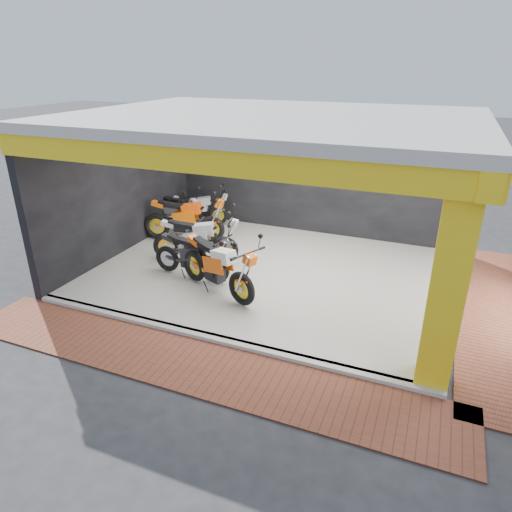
{
  "coord_description": "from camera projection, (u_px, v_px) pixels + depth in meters",
  "views": [
    {
      "loc": [
        3.43,
        -7.22,
        4.73
      ],
      "look_at": [
        0.04,
        0.97,
        0.9
      ],
      "focal_mm": 32.0,
      "sensor_mm": 36.0,
      "label": 1
    }
  ],
  "objects": [
    {
      "name": "header_beam_front",
      "position": [
        205.0,
        160.0,
        7.05
      ],
      "size": [
        8.4,
        0.3,
        0.4
      ],
      "primitive_type": "cube",
      "color": "yellow",
      "rests_on": "corner_column"
    },
    {
      "name": "floor_kerb",
      "position": [
        212.0,
        338.0,
        8.32
      ],
      "size": [
        8.0,
        0.2,
        0.1
      ],
      "primitive_type": "cube",
      "color": "silver",
      "rests_on": "ground"
    },
    {
      "name": "showroom_floor",
      "position": [
        271.0,
        273.0,
        10.88
      ],
      "size": [
        8.0,
        6.0,
        0.1
      ],
      "primitive_type": "cube",
      "color": "silver",
      "rests_on": "ground"
    },
    {
      "name": "header_beam_right",
      "position": [
        481.0,
        146.0,
        8.19
      ],
      "size": [
        0.3,
        6.4,
        0.4
      ],
      "primitive_type": "cube",
      "color": "yellow",
      "rests_on": "corner_column"
    },
    {
      "name": "moto_hero",
      "position": [
        241.0,
        273.0,
        9.05
      ],
      "size": [
        2.55,
        1.76,
        1.46
      ],
      "primitive_type": null,
      "rotation": [
        0.0,
        0.0,
        -0.4
      ],
      "color": "#EE550A",
      "rests_on": "showroom_floor"
    },
    {
      "name": "moto_row_a",
      "position": [
        224.0,
        237.0,
        10.99
      ],
      "size": [
        2.41,
        1.39,
        1.39
      ],
      "primitive_type": null,
      "rotation": [
        0.0,
        0.0,
        0.26
      ],
      "color": "#B5B8BE",
      "rests_on": "showroom_floor"
    },
    {
      "name": "back_wall",
      "position": [
        310.0,
        175.0,
        12.84
      ],
      "size": [
        8.2,
        0.2,
        3.5
      ],
      "primitive_type": "cube",
      "color": "black",
      "rests_on": "ground"
    },
    {
      "name": "moto_row_d",
      "position": [
        188.0,
        212.0,
        12.97
      ],
      "size": [
        2.24,
        1.32,
        1.29
      ],
      "primitive_type": null,
      "rotation": [
        0.0,
        0.0,
        -0.27
      ],
      "color": "#A1A4A9",
      "rests_on": "showroom_floor"
    },
    {
      "name": "moto_row_b",
      "position": [
        217.0,
        257.0,
        10.05
      ],
      "size": [
        2.11,
        0.87,
        1.27
      ],
      "primitive_type": null,
      "rotation": [
        0.0,
        0.0,
        -0.05
      ],
      "color": "black",
      "rests_on": "showroom_floor"
    },
    {
      "name": "left_wall",
      "position": [
        122.0,
        186.0,
        11.65
      ],
      "size": [
        0.2,
        6.2,
        3.5
      ],
      "primitive_type": "cube",
      "color": "black",
      "rests_on": "ground"
    },
    {
      "name": "paver_front",
      "position": [
        191.0,
        364.0,
        7.67
      ],
      "size": [
        9.0,
        1.4,
        0.03
      ],
      "primitive_type": "cube",
      "color": "brown",
      "rests_on": "ground"
    },
    {
      "name": "paver_right",
      "position": [
        493.0,
        313.0,
        9.21
      ],
      "size": [
        1.4,
        7.0,
        0.03
      ],
      "primitive_type": "cube",
      "color": "brown",
      "rests_on": "ground"
    },
    {
      "name": "showroom_ceiling",
      "position": [
        273.0,
        119.0,
        9.48
      ],
      "size": [
        8.4,
        6.4,
        0.2
      ],
      "primitive_type": "cube",
      "color": "beige",
      "rests_on": "corner_column"
    },
    {
      "name": "ground",
      "position": [
        236.0,
        314.0,
        9.2
      ],
      "size": [
        80.0,
        80.0,
        0.0
      ],
      "primitive_type": "plane",
      "color": "#2D2D30",
      "rests_on": "ground"
    },
    {
      "name": "corner_column",
      "position": [
        448.0,
        284.0,
        6.56
      ],
      "size": [
        0.5,
        0.5,
        3.5
      ],
      "primitive_type": "cube",
      "color": "yellow",
      "rests_on": "ground"
    },
    {
      "name": "moto_row_e",
      "position": [
        218.0,
        206.0,
        13.64
      ],
      "size": [
        2.06,
        1.33,
        1.18
      ],
      "primitive_type": null,
      "rotation": [
        0.0,
        0.0,
        0.35
      ],
      "color": "#B3B7BC",
      "rests_on": "showroom_floor"
    },
    {
      "name": "moto_row_c",
      "position": [
        211.0,
        217.0,
        12.28
      ],
      "size": [
        2.55,
        1.44,
        1.47
      ],
      "primitive_type": null,
      "rotation": [
        0.0,
        0.0,
        0.24
      ],
      "color": "orange",
      "rests_on": "showroom_floor"
    }
  ]
}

